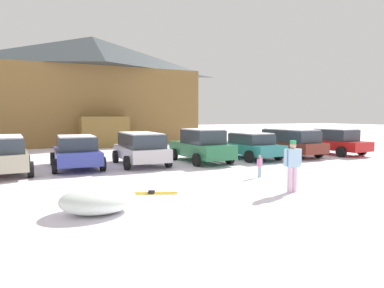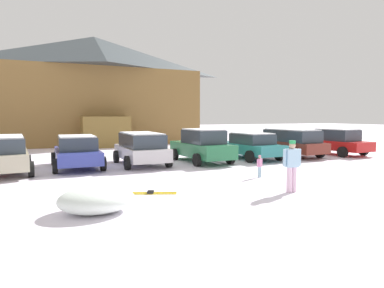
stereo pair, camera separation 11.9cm
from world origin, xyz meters
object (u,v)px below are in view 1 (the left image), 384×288
at_px(parked_silver_wagon, 141,147).
at_px(skier_adult_in_blue_parka, 293,163).
at_px(parked_beige_suv, 4,154).
at_px(parked_teal_hatchback, 249,145).
at_px(plowed_snow_pile, 98,200).
at_px(skier_child_in_pink_snowsuit, 260,165).
at_px(parked_blue_hatchback, 76,151).
at_px(ski_lodge, 93,89).
at_px(parked_maroon_van, 290,141).
at_px(parked_green_coupe, 201,146).
at_px(parked_red_sedan, 333,141).
at_px(pair_of_skis, 153,193).

bearing_deg(parked_silver_wagon, skier_adult_in_blue_parka, -71.07).
xyz_separation_m(parked_beige_suv, parked_teal_hatchback, (12.31, 0.13, -0.10)).
bearing_deg(plowed_snow_pile, skier_child_in_pink_snowsuit, 20.19).
bearing_deg(parked_blue_hatchback, plowed_snow_pile, -92.16).
distance_m(ski_lodge, parked_silver_wagon, 15.85).
relative_size(parked_maroon_van, skier_child_in_pink_snowsuit, 5.21).
bearing_deg(parked_silver_wagon, parked_teal_hatchback, -1.51).
xyz_separation_m(ski_lodge, skier_child_in_pink_snowsuit, (3.27, -20.66, -4.31)).
height_order(parked_silver_wagon, plowed_snow_pile, parked_silver_wagon).
relative_size(parked_green_coupe, skier_child_in_pink_snowsuit, 5.09).
distance_m(parked_beige_suv, parked_maroon_van, 15.26).
distance_m(parked_green_coupe, parked_maroon_van, 6.07).
height_order(parked_silver_wagon, skier_child_in_pink_snowsuit, parked_silver_wagon).
bearing_deg(parked_silver_wagon, parked_maroon_van, -0.61).
height_order(parked_maroon_van, skier_child_in_pink_snowsuit, parked_maroon_van).
xyz_separation_m(ski_lodge, plowed_snow_pile, (-3.43, -23.13, -4.47)).
distance_m(parked_green_coupe, skier_adult_in_blue_parka, 7.69).
bearing_deg(skier_child_in_pink_snowsuit, plowed_snow_pile, -159.81).
relative_size(skier_adult_in_blue_parka, plowed_snow_pile, 0.87).
xyz_separation_m(parked_red_sedan, skier_child_in_pink_snowsuit, (-9.23, -4.92, -0.32)).
bearing_deg(ski_lodge, parked_green_coupe, -78.65).
bearing_deg(skier_child_in_pink_snowsuit, parked_blue_hatchback, 138.95).
bearing_deg(parked_beige_suv, parked_silver_wagon, 2.83).
distance_m(pair_of_skis, plowed_snow_pile, 2.44).
height_order(parked_silver_wagon, parked_teal_hatchback, parked_silver_wagon).
bearing_deg(parked_maroon_van, pair_of_skis, -150.01).
xyz_separation_m(parked_beige_suv, parked_maroon_van, (15.26, 0.20, 0.02)).
distance_m(parked_silver_wagon, parked_green_coupe, 3.23).
bearing_deg(parked_beige_suv, skier_child_in_pink_snowsuit, -28.29).
bearing_deg(parked_red_sedan, pair_of_skis, -157.21).
relative_size(parked_silver_wagon, parked_green_coupe, 0.94).
xyz_separation_m(parked_red_sedan, pair_of_skis, (-14.01, -5.89, -0.80)).
bearing_deg(parked_silver_wagon, skier_child_in_pink_snowsuit, -57.74).
distance_m(parked_blue_hatchback, plowed_snow_pile, 8.04).
distance_m(ski_lodge, skier_adult_in_blue_parka, 23.76).
relative_size(ski_lodge, plowed_snow_pile, 9.28).
height_order(parked_beige_suv, parked_red_sedan, parked_red_sedan).
bearing_deg(parked_silver_wagon, parked_red_sedan, -1.81).
bearing_deg(plowed_snow_pile, parked_silver_wagon, 66.75).
xyz_separation_m(skier_child_in_pink_snowsuit, pair_of_skis, (-4.78, -0.97, -0.48)).
relative_size(parked_red_sedan, skier_child_in_pink_snowsuit, 5.26).
bearing_deg(skier_child_in_pink_snowsuit, ski_lodge, 98.98).
distance_m(parked_blue_hatchback, pair_of_skis, 6.78).
distance_m(parked_silver_wagon, pair_of_skis, 6.50).
bearing_deg(skier_adult_in_blue_parka, pair_of_skis, 158.26).
bearing_deg(parked_red_sedan, skier_adult_in_blue_parka, -142.58).
relative_size(pair_of_skis, plowed_snow_pile, 0.80).
relative_size(parked_green_coupe, parked_maroon_van, 0.98).
height_order(parked_beige_suv, pair_of_skis, parked_beige_suv).
distance_m(parked_green_coupe, skier_child_in_pink_snowsuit, 5.06).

